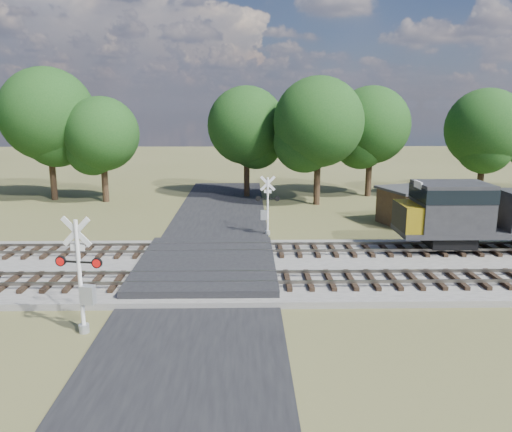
{
  "coord_description": "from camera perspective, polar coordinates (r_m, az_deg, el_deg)",
  "views": [
    {
      "loc": [
        2.09,
        -24.21,
        8.46
      ],
      "look_at": [
        2.58,
        2.0,
        2.6
      ],
      "focal_mm": 35.0,
      "sensor_mm": 36.0,
      "label": 1
    }
  ],
  "objects": [
    {
      "name": "crossing_signal_near",
      "position": [
        19.79,
        -19.17,
        -7.53
      ],
      "size": [
        1.82,
        0.47,
        4.54
      ],
      "rotation": [
        0.0,
        0.0,
        -0.18
      ],
      "color": "silver",
      "rests_on": "ground"
    },
    {
      "name": "equipment_shed",
      "position": [
        37.46,
        17.32,
        1.09
      ],
      "size": [
        4.95,
        4.95,
        2.68
      ],
      "rotation": [
        0.0,
        0.0,
        0.32
      ],
      "color": "#402A1B",
      "rests_on": "ground"
    },
    {
      "name": "track_far",
      "position": [
        28.4,
        1.05,
        -3.87
      ],
      "size": [
        140.0,
        2.6,
        0.33
      ],
      "color": "black",
      "rests_on": "ballast_bed"
    },
    {
      "name": "treeline",
      "position": [
        44.77,
        -0.1,
        10.4
      ],
      "size": [
        82.65,
        12.12,
        11.85
      ],
      "color": "black",
      "rests_on": "ground"
    },
    {
      "name": "crossing_signal_far",
      "position": [
        32.82,
        1.2,
        0.62
      ],
      "size": [
        1.6,
        0.35,
        3.97
      ],
      "rotation": [
        0.0,
        0.0,
        3.12
      ],
      "color": "silver",
      "rests_on": "ground"
    },
    {
      "name": "ground",
      "position": [
        25.73,
        -5.72,
        -6.66
      ],
      "size": [
        160.0,
        160.0,
        0.0
      ],
      "primitive_type": "plane",
      "color": "brown",
      "rests_on": "ground"
    },
    {
      "name": "road",
      "position": [
        25.72,
        -5.72,
        -6.58
      ],
      "size": [
        7.0,
        60.0,
        0.08
      ],
      "primitive_type": "cube",
      "color": "black",
      "rests_on": "ground"
    },
    {
      "name": "track_near",
      "position": [
        23.65,
        1.5,
        -7.3
      ],
      "size": [
        140.0,
        2.6,
        0.33
      ],
      "color": "black",
      "rests_on": "ballast_bed"
    },
    {
      "name": "ballast_bed",
      "position": [
        27.24,
        15.93,
        -5.67
      ],
      "size": [
        140.0,
        10.0,
        0.3
      ],
      "primitive_type": "cube",
      "color": "gray",
      "rests_on": "ground"
    },
    {
      "name": "crossing_panel",
      "position": [
        26.1,
        -5.64,
        -5.65
      ],
      "size": [
        7.0,
        9.0,
        0.62
      ],
      "primitive_type": "cube",
      "color": "#262628",
      "rests_on": "ground"
    }
  ]
}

